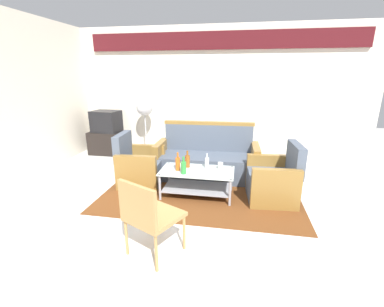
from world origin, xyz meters
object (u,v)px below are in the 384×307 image
bottle_brown (187,161)px  television (106,121)px  pedestal_fan (145,111)px  armchair_left (140,167)px  armchair_right (274,181)px  bottle_orange (178,164)px  bottle_green (184,167)px  cup (220,166)px  wicker_chair (148,213)px  tv_stand (108,143)px  couch (207,160)px  bottle_clear (207,162)px  coffee_table (197,179)px

bottle_brown → television: (-2.23, 1.74, 0.25)m
pedestal_fan → armchair_left: bearing=-74.1°
armchair_left → pedestal_fan: size_ratio=0.67×
armchair_right → bottle_orange: (-1.42, -0.12, 0.23)m
bottle_green → armchair_right: bearing=10.7°
cup → wicker_chair: (-0.59, -1.62, 0.03)m
tv_stand → television: television is taller
couch → bottle_orange: bearing=67.0°
bottle_brown → cup: bearing=0.8°
armchair_right → bottle_brown: armchair_right is taller
couch → tv_stand: (-2.45, 1.06, -0.06)m
armchair_right → bottle_brown: size_ratio=3.22×
television → tv_stand: bearing=90.0°
tv_stand → couch: bearing=-23.4°
cup → tv_stand: 3.25m
armchair_left → bottle_clear: (1.16, -0.18, 0.21)m
cup → television: bearing=147.7°
bottle_brown → armchair_right: bearing=-1.8°
bottle_clear → coffee_table: bearing=-132.4°
bottle_orange → wicker_chair: 1.45m
wicker_chair → armchair_right: bearing=75.1°
couch → armchair_right: size_ratio=2.14×
couch → wicker_chair: couch is taller
tv_stand → bottle_clear: bearing=-34.3°
bottle_green → television: television is taller
couch → pedestal_fan: (-1.54, 1.11, 0.70)m
television → bottle_brown: bearing=148.8°
bottle_clear → television: (-2.53, 1.73, 0.26)m
bottle_green → television: 3.03m
couch → coffee_table: (-0.05, -0.80, -0.04)m
bottle_green → pedestal_fan: bearing=122.3°
armchair_right → bottle_clear: armchair_right is taller
bottle_orange → bottle_green: bearing=-47.2°
coffee_table → tv_stand: tv_stand is taller
coffee_table → bottle_orange: (-0.29, -0.04, 0.24)m
armchair_right → television: (-3.53, 1.78, 0.47)m
tv_stand → television: size_ratio=1.24×
bottle_clear → bottle_orange: bottle_orange is taller
couch → armchair_right: 1.30m
bottle_orange → cup: (0.63, 0.17, -0.06)m
armchair_right → cup: size_ratio=8.50×
bottle_brown → couch: bearing=72.0°
couch → coffee_table: couch is taller
armchair_right → bottle_clear: size_ratio=3.65×
wicker_chair → bottle_clear: bearing=103.5°
bottle_brown → armchair_left: bearing=167.4°
couch → bottle_brown: size_ratio=6.87×
bottle_green → bottle_brown: (0.00, 0.29, 0.00)m
coffee_table → bottle_clear: bottle_clear is taller
tv_stand → armchair_right: bearing=-26.7°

